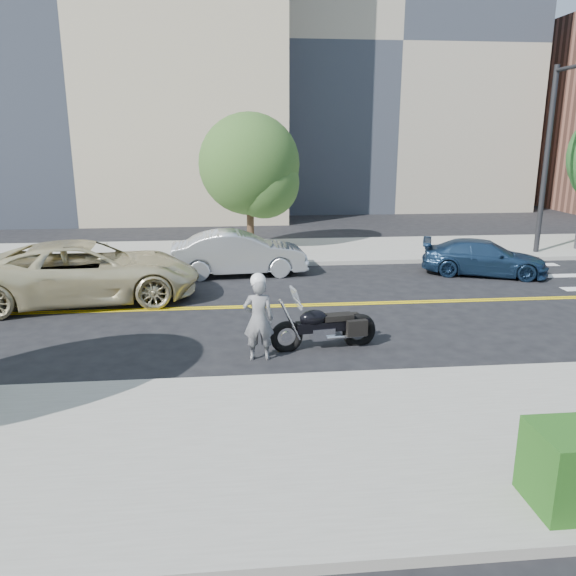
{
  "coord_description": "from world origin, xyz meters",
  "views": [
    {
      "loc": [
        -2.04,
        -14.93,
        4.5
      ],
      "look_at": [
        -0.81,
        -2.57,
        1.2
      ],
      "focal_mm": 35.0,
      "sensor_mm": 36.0,
      "label": 1
    }
  ],
  "objects_px": {
    "parked_car_silver": "(239,253)",
    "parked_car_blue": "(484,258)",
    "suv": "(88,272)",
    "motorcyclist": "(259,317)",
    "motorcycle": "(325,317)"
  },
  "relations": [
    {
      "from": "parked_car_silver",
      "to": "suv",
      "type": "bearing_deg",
      "value": 118.82
    },
    {
      "from": "motorcycle",
      "to": "parked_car_blue",
      "type": "bearing_deg",
      "value": 35.52
    },
    {
      "from": "suv",
      "to": "parked_car_blue",
      "type": "distance_m",
      "value": 12.79
    },
    {
      "from": "motorcyclist",
      "to": "motorcycle",
      "type": "relative_size",
      "value": 0.8
    },
    {
      "from": "parked_car_silver",
      "to": "parked_car_blue",
      "type": "distance_m",
      "value": 8.34
    },
    {
      "from": "motorcycle",
      "to": "parked_car_blue",
      "type": "distance_m",
      "value": 9.11
    },
    {
      "from": "motorcyclist",
      "to": "parked_car_silver",
      "type": "distance_m",
      "value": 7.7
    },
    {
      "from": "suv",
      "to": "parked_car_silver",
      "type": "xyz_separation_m",
      "value": [
        4.33,
        2.82,
        -0.12
      ]
    },
    {
      "from": "motorcyclist",
      "to": "parked_car_blue",
      "type": "relative_size",
      "value": 0.46
    },
    {
      "from": "motorcyclist",
      "to": "parked_car_blue",
      "type": "bearing_deg",
      "value": -137.51
    },
    {
      "from": "parked_car_silver",
      "to": "parked_car_blue",
      "type": "bearing_deg",
      "value": -99.86
    },
    {
      "from": "suv",
      "to": "parked_car_blue",
      "type": "height_order",
      "value": "suv"
    },
    {
      "from": "motorcycle",
      "to": "parked_car_blue",
      "type": "relative_size",
      "value": 0.57
    },
    {
      "from": "suv",
      "to": "motorcyclist",
      "type": "bearing_deg",
      "value": -145.08
    },
    {
      "from": "motorcyclist",
      "to": "parked_car_silver",
      "type": "xyz_separation_m",
      "value": [
        -0.29,
        7.7,
        -0.18
      ]
    }
  ]
}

